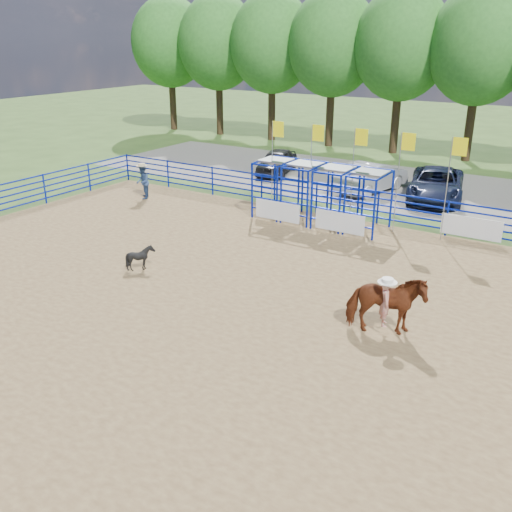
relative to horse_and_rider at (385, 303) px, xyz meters
name	(u,v)px	position (x,y,z in m)	size (l,w,h in m)	color
ground	(256,310)	(-3.81, -0.63, -0.96)	(120.00, 120.00, 0.00)	#456327
arena_dirt	(256,309)	(-3.81, -0.63, -0.95)	(30.00, 20.00, 0.02)	olive
gravel_strip	(424,190)	(-3.81, 16.37, -0.96)	(40.00, 10.00, 0.01)	slate
horse_and_rider	(385,303)	(0.00, 0.00, 0.00)	(2.33, 1.70, 2.34)	maroon
calf	(140,258)	(-8.94, -0.17, -0.49)	(0.74, 0.83, 0.91)	black
spectator_cowboy	(143,181)	(-15.37, 6.92, -0.05)	(1.03, 1.06, 1.78)	navy
car_a	(277,162)	(-12.47, 15.42, -0.24)	(1.68, 4.17, 1.42)	black
car_b	(371,177)	(-6.12, 14.42, -0.16)	(1.68, 4.80, 1.58)	#999DA2
car_c	(436,184)	(-2.79, 14.74, -0.18)	(2.56, 5.56, 1.54)	#141932
perimeter_fence	(256,287)	(-3.81, -0.63, -0.21)	(30.10, 20.10, 1.50)	#071CA5
chute_assembly	(328,196)	(-5.71, 8.20, 0.30)	(19.32, 2.41, 4.20)	#071CA5
treeline	(481,39)	(-3.81, 25.37, 6.57)	(56.40, 6.40, 11.24)	#3F2B19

